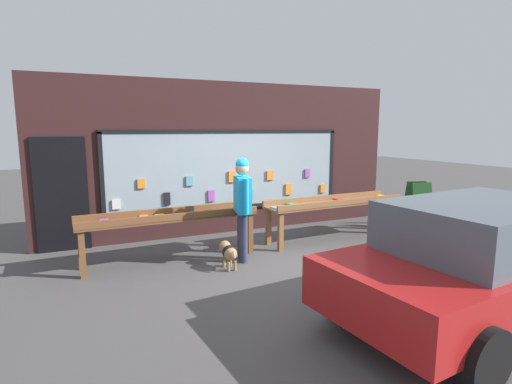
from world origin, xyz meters
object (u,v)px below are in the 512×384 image
sandwich_board_sign (418,204)px  display_table_right (334,205)px  small_dog (229,252)px  parked_car (481,258)px  person_browsing (242,201)px  display_table_left (170,220)px

sandwich_board_sign → display_table_right: bearing=-160.2°
small_dog → sandwich_board_sign: 5.04m
small_dog → parked_car: bearing=-141.8°
display_table_right → person_browsing: bearing=-167.0°
small_dog → sandwich_board_sign: size_ratio=0.57×
person_browsing → parked_car: size_ratio=0.43×
small_dog → parked_car: parked_car is taller
display_table_left → parked_car: 4.60m
display_table_right → sandwich_board_sign: size_ratio=2.92×
small_dog → person_browsing: bearing=-53.6°
display_table_left → small_dog: 1.16m
sandwich_board_sign → parked_car: parked_car is taller
display_table_right → small_dog: display_table_right is taller
person_browsing → parked_car: person_browsing is taller
person_browsing → sandwich_board_sign: 4.69m
display_table_left → sandwich_board_sign: (5.74, 0.09, -0.18)m
display_table_right → small_dog: bearing=-163.6°
display_table_left → sandwich_board_sign: size_ratio=2.92×
display_table_left → display_table_right: display_table_left is taller
sandwich_board_sign → display_table_left: bearing=-161.5°
sandwich_board_sign → person_browsing: bearing=-154.9°
person_browsing → small_dog: person_browsing is taller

